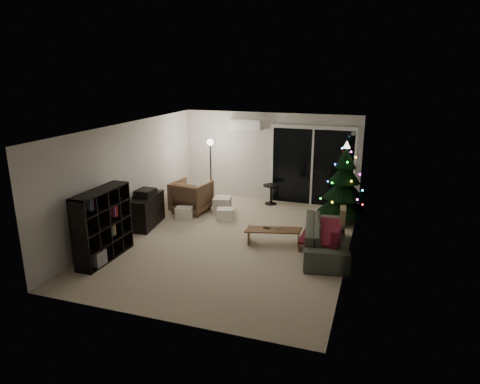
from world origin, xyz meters
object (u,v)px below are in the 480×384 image
at_px(media_cabinet, 147,211).
at_px(coffee_table, 273,237).
at_px(christmas_tree, 344,182).
at_px(armchair, 191,196).
at_px(sofa, 326,238).
at_px(bookshelf, 95,224).

bearing_deg(media_cabinet, coffee_table, -11.46).
height_order(coffee_table, christmas_tree, christmas_tree).
distance_m(armchair, sofa, 4.03).
bearing_deg(bookshelf, armchair, 100.24).
relative_size(bookshelf, coffee_table, 1.23).
relative_size(armchair, coffee_table, 0.80).
distance_m(bookshelf, sofa, 4.65).
bearing_deg(armchair, bookshelf, 84.68).
relative_size(armchair, christmas_tree, 0.46).
height_order(bookshelf, sofa, bookshelf).
relative_size(media_cabinet, armchair, 1.30).
bearing_deg(coffee_table, armchair, 135.63).
bearing_deg(bookshelf, media_cabinet, 110.27).
xyz_separation_m(bookshelf, media_cabinet, (0.00, 1.92, -0.34)).
height_order(media_cabinet, christmas_tree, christmas_tree).
bearing_deg(armchair, christmas_tree, -167.46).
distance_m(armchair, christmas_tree, 3.93).
bearing_deg(bookshelf, christmas_tree, 60.60).
xyz_separation_m(media_cabinet, armchair, (0.57, 1.31, 0.05)).
distance_m(media_cabinet, sofa, 4.31).
distance_m(coffee_table, christmas_tree, 2.52).
bearing_deg(media_cabinet, bookshelf, -97.85).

